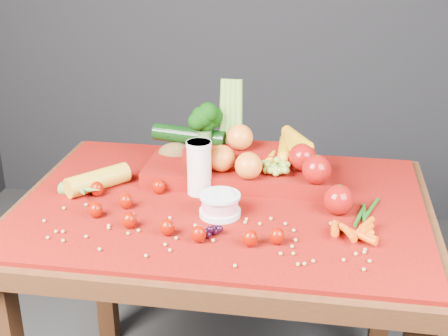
% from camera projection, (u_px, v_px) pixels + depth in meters
% --- Properties ---
extents(table, '(1.10, 0.80, 0.75)m').
position_uv_depth(table, '(223.00, 237.00, 1.69)').
color(table, '#361A0C').
rests_on(table, ground).
extents(red_cloth, '(1.05, 0.75, 0.01)m').
position_uv_depth(red_cloth, '(223.00, 203.00, 1.65)').
color(red_cloth, maroon).
rests_on(red_cloth, table).
extents(milk_glass, '(0.07, 0.07, 0.15)m').
position_uv_depth(milk_glass, '(199.00, 166.00, 1.67)').
color(milk_glass, silver).
rests_on(milk_glass, red_cloth).
extents(yogurt_bowl, '(0.11, 0.11, 0.06)m').
position_uv_depth(yogurt_bowl, '(220.00, 204.00, 1.57)').
color(yogurt_bowl, silver).
rests_on(yogurt_bowl, red_cloth).
extents(strawberry_scatter, '(0.54, 0.28, 0.05)m').
position_uv_depth(strawberry_scatter, '(164.00, 214.00, 1.53)').
color(strawberry_scatter, '#851000').
rests_on(strawberry_scatter, red_cloth).
extents(dark_grape_cluster, '(0.06, 0.05, 0.03)m').
position_uv_depth(dark_grape_cluster, '(210.00, 230.00, 1.48)').
color(dark_grape_cluster, black).
rests_on(dark_grape_cluster, red_cloth).
extents(soybean_scatter, '(0.84, 0.24, 0.01)m').
position_uv_depth(soybean_scatter, '(209.00, 237.00, 1.47)').
color(soybean_scatter, '#A58C47').
rests_on(soybean_scatter, red_cloth).
extents(corn_ear, '(0.25, 0.26, 0.06)m').
position_uv_depth(corn_ear, '(86.00, 187.00, 1.68)').
color(corn_ear, gold).
rests_on(corn_ear, red_cloth).
extents(potato, '(0.11, 0.08, 0.07)m').
position_uv_depth(potato, '(176.00, 155.00, 1.86)').
color(potato, brown).
rests_on(potato, red_cloth).
extents(baby_carrot_pile, '(0.18, 0.17, 0.03)m').
position_uv_depth(baby_carrot_pile, '(350.00, 229.00, 1.48)').
color(baby_carrot_pile, '#DE4C07').
rests_on(baby_carrot_pile, red_cloth).
extents(green_bean_pile, '(0.14, 0.12, 0.01)m').
position_uv_depth(green_bean_pile, '(365.00, 212.00, 1.58)').
color(green_bean_pile, '#154E11').
rests_on(green_bean_pile, red_cloth).
extents(produce_mound, '(0.59, 0.36, 0.27)m').
position_uv_depth(produce_mound, '(246.00, 160.00, 1.76)').
color(produce_mound, maroon).
rests_on(produce_mound, red_cloth).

